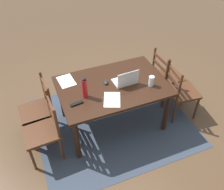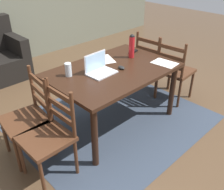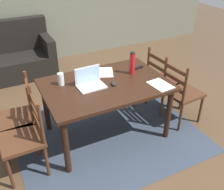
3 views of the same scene
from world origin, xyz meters
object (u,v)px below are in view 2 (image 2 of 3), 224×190
object	(u,v)px
chair_right_far	(152,63)
chair_left_near	(49,136)
drinking_glass	(68,70)
tv_remote	(133,52)
dining_table	(113,76)
chair_right_near	(175,71)
computer_mouse	(121,68)
water_bottle	(132,46)
laptop	(99,68)
chair_left_far	(28,118)

from	to	relation	value
chair_right_far	chair_left_near	distance (m)	2.13
drinking_glass	tv_remote	size ratio (longest dim) A/B	0.89
dining_table	chair_right_near	bearing A→B (deg)	-11.17
computer_mouse	chair_left_near	bearing A→B (deg)	-161.76
water_bottle	drinking_glass	xyz separation A→B (m)	(-0.91, 0.12, -0.08)
chair_left_near	computer_mouse	xyz separation A→B (m)	(1.12, 0.13, 0.31)
laptop	computer_mouse	distance (m)	0.28
dining_table	computer_mouse	xyz separation A→B (m)	(0.07, -0.07, 0.11)
drinking_glass	dining_table	bearing A→B (deg)	-23.38
chair_left_far	laptop	bearing A→B (deg)	-10.63
chair_right_near	tv_remote	xyz separation A→B (m)	(-0.47, 0.40, 0.31)
chair_left_far	chair_right_near	distance (m)	2.13
water_bottle	computer_mouse	bearing A→B (deg)	-155.30
chair_left_far	drinking_glass	world-z (taller)	chair_left_far
chair_left_far	laptop	distance (m)	0.94
chair_right_near	water_bottle	size ratio (longest dim) A/B	3.09
laptop	water_bottle	distance (m)	0.62
water_bottle	chair_right_far	bearing A→B (deg)	9.83
dining_table	drinking_glass	distance (m)	0.56
chair_right_near	laptop	distance (m)	1.31
chair_right_far	computer_mouse	world-z (taller)	chair_right_far
computer_mouse	laptop	bearing A→B (deg)	169.20
dining_table	laptop	xyz separation A→B (m)	(-0.19, 0.04, 0.15)
chair_right_far	laptop	bearing A→B (deg)	-172.46
computer_mouse	tv_remote	world-z (taller)	computer_mouse
laptop	tv_remote	size ratio (longest dim) A/B	1.94
chair_right_far	chair_right_near	distance (m)	0.41
dining_table	laptop	distance (m)	0.24
computer_mouse	chair_right_near	bearing A→B (deg)	3.36
drinking_glass	chair_right_near	bearing A→B (deg)	-15.23
chair_right_far	water_bottle	size ratio (longest dim) A/B	3.09
chair_right_near	drinking_glass	xyz separation A→B (m)	(-1.53, 0.42, 0.37)
water_bottle	drinking_glass	bearing A→B (deg)	172.67
chair_left_far	chair_right_far	size ratio (longest dim) A/B	1.00
chair_left_far	computer_mouse	xyz separation A→B (m)	(1.12, -0.27, 0.31)
chair_right_near	laptop	world-z (taller)	laptop
laptop	chair_right_far	bearing A→B (deg)	7.54
chair_right_near	computer_mouse	world-z (taller)	chair_right_near
dining_table	tv_remote	size ratio (longest dim) A/B	8.88
chair_right_near	laptop	bearing A→B (deg)	168.81
chair_right_far	chair_right_near	xyz separation A→B (m)	(0.00, -0.41, 0.00)
chair_left_far	laptop	xyz separation A→B (m)	(0.86, -0.16, 0.36)
dining_table	water_bottle	world-z (taller)	water_bottle
chair_left_far	chair_right_far	distance (m)	2.09
chair_left_near	water_bottle	size ratio (longest dim) A/B	3.09
chair_left_near	water_bottle	bearing A→B (deg)	11.39
dining_table	computer_mouse	size ratio (longest dim) A/B	15.10
chair_left_far	chair_right_near	bearing A→B (deg)	-10.96
chair_left_far	chair_left_near	world-z (taller)	same
water_bottle	drinking_glass	world-z (taller)	water_bottle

